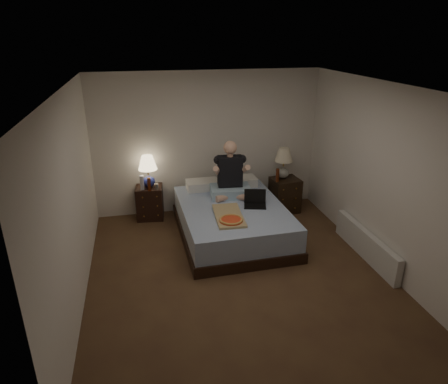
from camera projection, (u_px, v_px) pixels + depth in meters
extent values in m
cube|color=brown|center=(238.00, 273.00, 5.49)|extent=(4.00, 4.50, 0.00)
cube|color=white|center=(241.00, 87.00, 4.55)|extent=(4.00, 4.50, 0.00)
cube|color=silver|center=(208.00, 143.00, 7.06)|extent=(4.00, 0.00, 2.50)
cube|color=silver|center=(314.00, 297.00, 2.98)|extent=(4.00, 0.00, 2.50)
cube|color=silver|center=(72.00, 202.00, 4.62)|extent=(0.00, 4.50, 2.50)
cube|color=silver|center=(382.00, 177.00, 5.42)|extent=(0.00, 4.50, 2.50)
cube|color=#5A7DB5|center=(232.00, 221.00, 6.40)|extent=(1.64, 2.16, 0.53)
cube|color=black|center=(150.00, 202.00, 7.02)|extent=(0.49, 0.45, 0.59)
cube|color=black|center=(285.00, 195.00, 7.29)|extent=(0.52, 0.48, 0.62)
cylinder|color=silver|center=(142.00, 183.00, 6.75)|extent=(0.07, 0.07, 0.25)
cylinder|color=#A5A5A1|center=(156.00, 187.00, 6.78)|extent=(0.07, 0.07, 0.10)
cylinder|color=#541E0C|center=(149.00, 184.00, 6.70)|extent=(0.06, 0.06, 0.23)
cylinder|color=#511E0B|center=(277.00, 175.00, 7.02)|extent=(0.06, 0.06, 0.23)
cube|color=silver|center=(366.00, 245.00, 5.82)|extent=(0.10, 1.60, 0.40)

